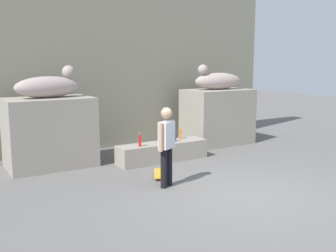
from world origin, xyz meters
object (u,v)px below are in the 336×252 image
at_px(statue_reclining_left, 49,86).
at_px(statue_reclining_right, 217,80).
at_px(skater, 166,143).
at_px(bottle_green, 161,140).
at_px(bottle_orange, 180,134).
at_px(skateboard, 159,174).
at_px(bottle_red, 140,141).
at_px(bottle_blue, 175,138).

relative_size(statue_reclining_left, statue_reclining_right, 0.99).
distance_m(skater, bottle_green, 2.01).
height_order(statue_reclining_left, bottle_orange, statue_reclining_left).
bearing_deg(skateboard, statue_reclining_left, 69.77).
distance_m(statue_reclining_left, bottle_green, 3.07).
height_order(bottle_green, bottle_red, bottle_red).
bearing_deg(statue_reclining_left, skateboard, -55.52).
height_order(statue_reclining_left, bottle_blue, statue_reclining_left).
bearing_deg(bottle_red, bottle_blue, 2.22).
xyz_separation_m(skateboard, bottle_green, (0.69, 1.04, 0.53)).
distance_m(statue_reclining_left, skateboard, 3.42).
relative_size(statue_reclining_left, skater, 0.98).
relative_size(skater, bottle_green, 6.39).
xyz_separation_m(statue_reclining_left, bottle_orange, (3.25, -0.86, -1.37)).
height_order(bottle_orange, bottle_red, bottle_red).
bearing_deg(statue_reclining_right, bottle_orange, 31.18).
bearing_deg(skateboard, bottle_blue, -16.46).
bearing_deg(bottle_green, bottle_orange, 20.01).
height_order(skateboard, bottle_orange, bottle_orange).
relative_size(bottle_orange, bottle_red, 0.99).
distance_m(statue_reclining_right, bottle_blue, 2.86).
distance_m(bottle_orange, bottle_red, 1.40).
bearing_deg(skater, bottle_red, 53.37).
distance_m(statue_reclining_left, skater, 3.46).
distance_m(bottle_green, bottle_orange, 0.81).
relative_size(statue_reclining_left, bottle_red, 4.97).
relative_size(statue_reclining_left, bottle_blue, 6.13).
distance_m(skateboard, bottle_orange, 2.04).
height_order(bottle_green, bottle_orange, bottle_orange).
distance_m(statue_reclining_right, skater, 4.76).
bearing_deg(skater, bottle_green, 35.41).
height_order(statue_reclining_left, skater, statue_reclining_left).
height_order(statue_reclining_left, bottle_red, statue_reclining_left).
bearing_deg(bottle_green, skater, -117.71).
xyz_separation_m(statue_reclining_right, bottle_green, (-2.71, -1.13, -1.40)).
distance_m(skateboard, bottle_blue, 1.68).
distance_m(bottle_blue, bottle_orange, 0.37).
distance_m(statue_reclining_right, bottle_green, 3.25).
bearing_deg(bottle_red, skateboard, -94.14).
xyz_separation_m(skateboard, bottle_blue, (1.15, 1.09, 0.54)).
distance_m(statue_reclining_left, statue_reclining_right, 5.20).
distance_m(skateboard, bottle_red, 1.20).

